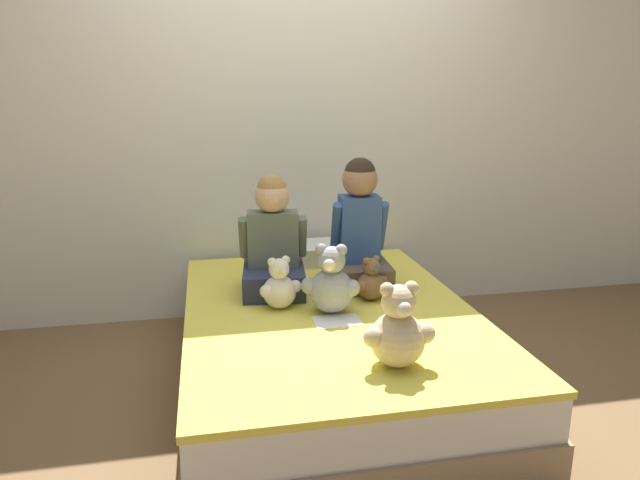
% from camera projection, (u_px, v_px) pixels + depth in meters
% --- Properties ---
extents(ground_plane, '(14.00, 14.00, 0.00)m').
position_uv_depth(ground_plane, '(329.00, 381.00, 2.84)').
color(ground_plane, brown).
extents(wall_behind_bed, '(8.00, 0.06, 2.50)m').
position_uv_depth(wall_behind_bed, '(294.00, 116.00, 3.50)').
color(wall_behind_bed, silver).
rests_on(wall_behind_bed, ground_plane).
extents(bed, '(1.37, 1.90, 0.39)m').
position_uv_depth(bed, '(329.00, 346.00, 2.79)').
color(bed, '#997F60').
rests_on(bed, ground_plane).
extents(child_on_left, '(0.36, 0.39, 0.61)m').
position_uv_depth(child_on_left, '(273.00, 244.00, 2.92)').
color(child_on_left, '#282D47').
rests_on(child_on_left, bed).
extents(child_on_right, '(0.32, 0.34, 0.68)m').
position_uv_depth(child_on_right, '(360.00, 230.00, 2.99)').
color(child_on_right, brown).
rests_on(child_on_right, bed).
extents(teddy_bear_held_by_left_child, '(0.21, 0.16, 0.25)m').
position_uv_depth(teddy_bear_held_by_left_child, '(280.00, 287.00, 2.71)').
color(teddy_bear_held_by_left_child, silver).
rests_on(teddy_bear_held_by_left_child, bed).
extents(teddy_bear_held_by_right_child, '(0.18, 0.14, 0.22)m').
position_uv_depth(teddy_bear_held_by_right_child, '(371.00, 282.00, 2.83)').
color(teddy_bear_held_by_right_child, brown).
rests_on(teddy_bear_held_by_right_child, bed).
extents(teddy_bear_between_children, '(0.27, 0.21, 0.33)m').
position_uv_depth(teddy_bear_between_children, '(331.00, 284.00, 2.65)').
color(teddy_bear_between_children, '#939399').
rests_on(teddy_bear_between_children, bed).
extents(teddy_bear_at_foot_of_bed, '(0.28, 0.21, 0.33)m').
position_uv_depth(teddy_bear_at_foot_of_bed, '(398.00, 331.00, 2.13)').
color(teddy_bear_at_foot_of_bed, '#D1B78E').
rests_on(teddy_bear_at_foot_of_bed, bed).
extents(pillow_at_headboard, '(0.53, 0.30, 0.11)m').
position_uv_depth(pillow_at_headboard, '(302.00, 253.00, 3.45)').
color(pillow_at_headboard, silver).
rests_on(pillow_at_headboard, bed).
extents(sign_card, '(0.21, 0.15, 0.00)m').
position_uv_depth(sign_card, '(336.00, 321.00, 2.57)').
color(sign_card, white).
rests_on(sign_card, bed).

